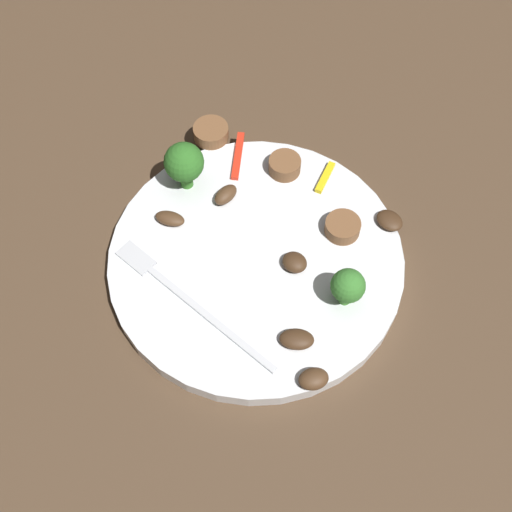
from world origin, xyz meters
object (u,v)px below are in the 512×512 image
object	(u,v)px
mushroom_2	(226,195)
pepper_strip_0	(325,177)
sausage_slice_1	(285,165)
mushroom_0	(171,217)
mushroom_4	(389,220)
mushroom_5	(295,262)
broccoli_floret_0	(184,163)
broccoli_floret_1	(348,286)
plate	(256,261)
sausage_slice_2	(211,132)
sausage_slice_0	(343,227)
mushroom_1	(297,339)
mushroom_3	(313,379)
pepper_strip_1	(238,156)
fork	(183,296)

from	to	relation	value
mushroom_2	pepper_strip_0	distance (m)	0.10
sausage_slice_1	mushroom_0	distance (m)	0.12
mushroom_4	mushroom_5	bearing A→B (deg)	52.19
broccoli_floret_0	broccoli_floret_1	xyz separation A→B (m)	(-0.18, 0.05, -0.01)
plate	mushroom_2	world-z (taller)	mushroom_2
sausage_slice_2	mushroom_0	bearing A→B (deg)	96.57
sausage_slice_0	sausage_slice_1	distance (m)	0.09
mushroom_1	mushroom_3	distance (m)	0.04
sausage_slice_0	pepper_strip_1	xyz separation A→B (m)	(0.12, -0.04, -0.00)
plate	pepper_strip_0	bearing A→B (deg)	-102.49
mushroom_5	sausage_slice_0	bearing A→B (deg)	-115.55
plate	pepper_strip_1	world-z (taller)	pepper_strip_1
mushroom_1	mushroom_2	size ratio (longest dim) A/B	1.11
broccoli_floret_0	sausage_slice_0	size ratio (longest dim) A/B	1.62
broccoli_floret_0	mushroom_1	distance (m)	0.19
broccoli_floret_1	mushroom_3	xyz separation A→B (m)	(-0.00, 0.08, -0.02)
broccoli_floret_1	mushroom_5	bearing A→B (deg)	-14.01
sausage_slice_2	mushroom_2	size ratio (longest dim) A/B	1.34
sausage_slice_0	plate	bearing A→B (deg)	43.84
sausage_slice_0	pepper_strip_1	size ratio (longest dim) A/B	0.57
mushroom_3	mushroom_2	bearing A→B (deg)	-42.43
pepper_strip_1	fork	bearing A→B (deg)	98.78
broccoli_floret_0	mushroom_1	world-z (taller)	broccoli_floret_0
mushroom_2	mushroom_4	bearing A→B (deg)	-165.20
broccoli_floret_0	broccoli_floret_1	size ratio (longest dim) A/B	1.26
sausage_slice_2	mushroom_4	size ratio (longest dim) A/B	1.36
broccoli_floret_0	mushroom_4	xyz separation A→B (m)	(-0.19, -0.04, -0.03)
plate	mushroom_1	bearing A→B (deg)	137.24
fork	mushroom_3	size ratio (longest dim) A/B	7.10
mushroom_1	mushroom_3	bearing A→B (deg)	134.72
mushroom_0	pepper_strip_1	xyz separation A→B (m)	(-0.02, -0.09, -0.00)
mushroom_1	pepper_strip_1	bearing A→B (deg)	-50.14
sausage_slice_0	mushroom_3	xyz separation A→B (m)	(-0.03, 0.14, -0.00)
sausage_slice_2	mushroom_3	xyz separation A→B (m)	(-0.19, 0.19, -0.00)
sausage_slice_0	mushroom_5	distance (m)	0.06
pepper_strip_1	broccoli_floret_1	bearing A→B (deg)	146.02
mushroom_0	pepper_strip_0	distance (m)	0.15
fork	mushroom_3	world-z (taller)	mushroom_3
broccoli_floret_0	pepper_strip_0	world-z (taller)	broccoli_floret_0
mushroom_2	mushroom_5	size ratio (longest dim) A/B	1.15
broccoli_floret_0	mushroom_2	bearing A→B (deg)	-178.99
sausage_slice_0	mushroom_0	xyz separation A→B (m)	(0.15, 0.06, -0.00)
sausage_slice_0	sausage_slice_1	size ratio (longest dim) A/B	1.05
mushroom_5	pepper_strip_0	size ratio (longest dim) A/B	0.61
mushroom_2	pepper_strip_1	xyz separation A→B (m)	(0.01, -0.05, -0.00)
mushroom_4	sausage_slice_2	bearing A→B (deg)	-6.57
broccoli_floret_1	sausage_slice_1	distance (m)	0.15
fork	pepper_strip_1	size ratio (longest dim) A/B	3.09
broccoli_floret_0	mushroom_5	size ratio (longest dim) A/B	2.32
sausage_slice_0	mushroom_3	world-z (taller)	sausage_slice_0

